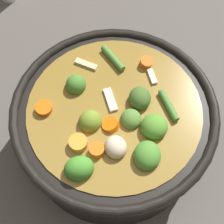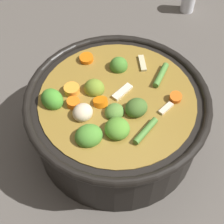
% 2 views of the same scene
% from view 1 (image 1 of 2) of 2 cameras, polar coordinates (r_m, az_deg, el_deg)
% --- Properties ---
extents(ground_plane, '(1.10, 1.10, 0.00)m').
position_cam_1_polar(ground_plane, '(0.58, 0.35, -5.16)').
color(ground_plane, '#514C47').
extents(cooking_pot, '(0.32, 0.32, 0.14)m').
position_cam_1_polar(cooking_pot, '(0.52, 0.39, -2.26)').
color(cooking_pot, black).
rests_on(cooking_pot, ground_plane).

